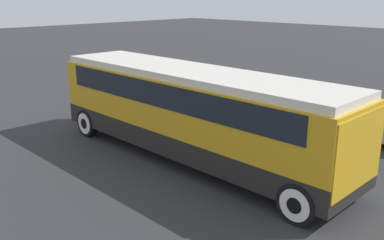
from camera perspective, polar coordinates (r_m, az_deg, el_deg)
ground_plane at (r=13.96m, az=0.00°, el=-5.21°), size 120.00×120.00×0.00m
tour_bus at (r=13.34m, az=0.29°, el=1.77°), size 10.87×2.57×2.94m
parked_car_mid at (r=22.42m, az=3.74°, el=4.95°), size 4.80×1.82×1.38m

